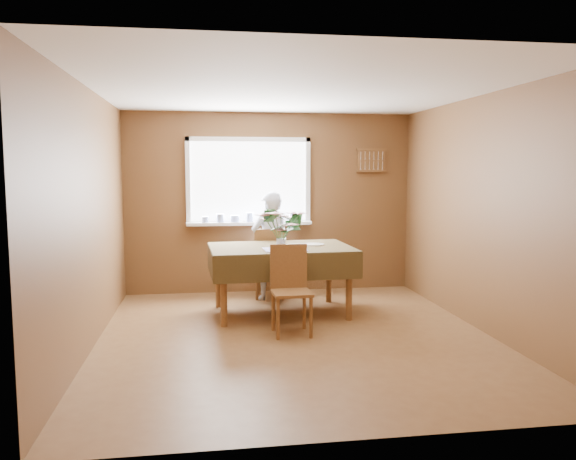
{
  "coord_description": "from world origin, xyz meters",
  "views": [
    {
      "loc": [
        -0.91,
        -5.56,
        1.72
      ],
      "look_at": [
        0.0,
        0.55,
        1.05
      ],
      "focal_mm": 35.0,
      "sensor_mm": 36.0,
      "label": 1
    }
  ],
  "objects": [
    {
      "name": "wall_front",
      "position": [
        0.0,
        -2.25,
        1.25
      ],
      "size": [
        4.0,
        0.0,
        4.0
      ],
      "primitive_type": "plane",
      "rotation": [
        -1.57,
        0.0,
        0.0
      ],
      "color": "brown",
      "rests_on": "floor"
    },
    {
      "name": "wall_back",
      "position": [
        0.0,
        2.25,
        1.25
      ],
      "size": [
        4.0,
        0.0,
        4.0
      ],
      "primitive_type": "plane",
      "rotation": [
        1.57,
        0.0,
        0.0
      ],
      "color": "brown",
      "rests_on": "floor"
    },
    {
      "name": "chair_far",
      "position": [
        -0.06,
        1.75,
        0.52
      ],
      "size": [
        0.46,
        0.46,
        0.94
      ],
      "rotation": [
        0.0,
        0.0,
        2.99
      ],
      "color": "brown",
      "rests_on": "floor"
    },
    {
      "name": "wall_left",
      "position": [
        -2.0,
        0.0,
        1.25
      ],
      "size": [
        0.0,
        4.5,
        4.5
      ],
      "primitive_type": "plane",
      "rotation": [
        1.57,
        0.0,
        1.57
      ],
      "color": "brown",
      "rests_on": "floor"
    },
    {
      "name": "side_plate",
      "position": [
        0.39,
        1.04,
        0.82
      ],
      "size": [
        0.3,
        0.3,
        0.01
      ],
      "primitive_type": "cylinder",
      "rotation": [
        0.0,
        0.0,
        -0.25
      ],
      "color": "white",
      "rests_on": "dining_table"
    },
    {
      "name": "chair_near",
      "position": [
        -0.03,
        0.18,
        0.51
      ],
      "size": [
        0.41,
        0.41,
        0.93
      ],
      "rotation": [
        0.0,
        0.0,
        0.03
      ],
      "color": "brown",
      "rests_on": "floor"
    },
    {
      "name": "table_knife",
      "position": [
        0.18,
        0.74,
        0.82
      ],
      "size": [
        0.1,
        0.23,
        0.0
      ],
      "primitive_type": "cube",
      "rotation": [
        0.0,
        0.0,
        0.33
      ],
      "color": "silver",
      "rests_on": "dining_table"
    },
    {
      "name": "flower_bouquet",
      "position": [
        -0.06,
        0.71,
        1.1
      ],
      "size": [
        0.52,
        0.52,
        0.44
      ],
      "rotation": [
        0.0,
        0.0,
        -0.03
      ],
      "color": "white",
      "rests_on": "dining_table"
    },
    {
      "name": "dining_table",
      "position": [
        -0.03,
        0.97,
        0.71
      ],
      "size": [
        1.72,
        1.21,
        0.82
      ],
      "rotation": [
        0.0,
        0.0,
        0.04
      ],
      "color": "brown",
      "rests_on": "floor"
    },
    {
      "name": "floor",
      "position": [
        0.0,
        0.0,
        0.0
      ],
      "size": [
        4.5,
        4.5,
        0.0
      ],
      "primitive_type": "plane",
      "color": "brown",
      "rests_on": "ground"
    },
    {
      "name": "seated_woman",
      "position": [
        -0.06,
        1.73,
        0.71
      ],
      "size": [
        0.59,
        0.46,
        1.43
      ],
      "primitive_type": "imported",
      "rotation": [
        0.0,
        0.0,
        3.39
      ],
      "color": "white",
      "rests_on": "floor"
    },
    {
      "name": "spoon_rack",
      "position": [
        1.45,
        2.22,
        1.85
      ],
      "size": [
        0.44,
        0.05,
        0.33
      ],
      "color": "brown",
      "rests_on": "wall_back"
    },
    {
      "name": "ceiling",
      "position": [
        0.0,
        0.0,
        2.5
      ],
      "size": [
        4.5,
        4.5,
        0.0
      ],
      "primitive_type": "plane",
      "rotation": [
        3.14,
        0.0,
        0.0
      ],
      "color": "white",
      "rests_on": "wall_back"
    },
    {
      "name": "wall_right",
      "position": [
        2.0,
        0.0,
        1.25
      ],
      "size": [
        0.0,
        4.5,
        4.5
      ],
      "primitive_type": "plane",
      "rotation": [
        1.57,
        0.0,
        -1.57
      ],
      "color": "brown",
      "rests_on": "floor"
    },
    {
      "name": "window_assembly",
      "position": [
        -0.3,
        2.19,
        1.34
      ],
      "size": [
        1.72,
        0.2,
        1.22
      ],
      "color": "white",
      "rests_on": "wall_back"
    }
  ]
}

